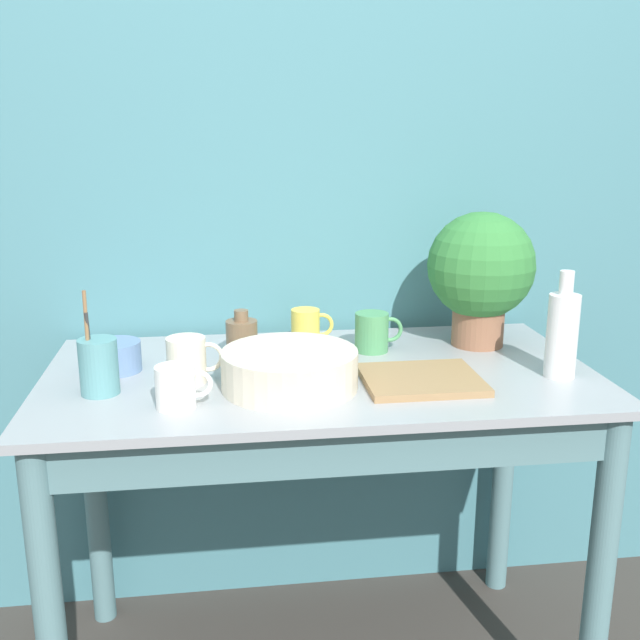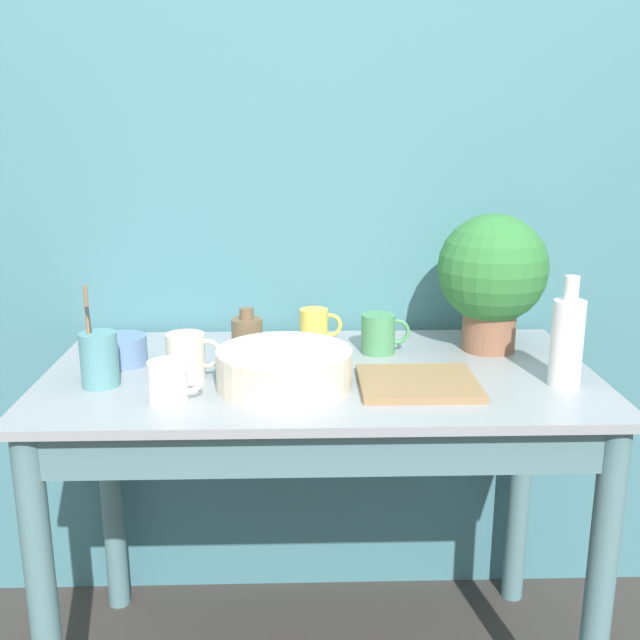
# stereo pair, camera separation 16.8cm
# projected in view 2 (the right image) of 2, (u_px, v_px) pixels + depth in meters

# --- Properties ---
(wall_back) EXTENTS (6.00, 0.05, 2.40)m
(wall_back) POSITION_uv_depth(u_px,v_px,m) (316.00, 182.00, 1.99)
(wall_back) COLOR teal
(wall_back) RESTS_ON ground_plane
(counter_table) EXTENTS (1.25, 0.67, 0.80)m
(counter_table) POSITION_uv_depth(u_px,v_px,m) (320.00, 441.00, 1.73)
(counter_table) COLOR slate
(counter_table) RESTS_ON ground_plane
(potted_plant) EXTENTS (0.27, 0.27, 0.34)m
(potted_plant) POSITION_uv_depth(u_px,v_px,m) (492.00, 274.00, 1.82)
(potted_plant) COLOR #8C5B42
(potted_plant) RESTS_ON counter_table
(bowl_wash_large) EXTENTS (0.29, 0.29, 0.08)m
(bowl_wash_large) POSITION_uv_depth(u_px,v_px,m) (284.00, 368.00, 1.60)
(bowl_wash_large) COLOR beige
(bowl_wash_large) RESTS_ON counter_table
(bottle_tall) EXTENTS (0.07, 0.07, 0.24)m
(bottle_tall) POSITION_uv_depth(u_px,v_px,m) (567.00, 340.00, 1.60)
(bottle_tall) COLOR white
(bottle_tall) RESTS_ON counter_table
(bottle_short) EXTENTS (0.08, 0.08, 0.12)m
(bottle_short) POSITION_uv_depth(u_px,v_px,m) (247.00, 336.00, 1.81)
(bottle_short) COLOR brown
(bottle_short) RESTS_ON counter_table
(mug_white) EXTENTS (0.11, 0.08, 0.09)m
(mug_white) POSITION_uv_depth(u_px,v_px,m) (169.00, 382.00, 1.51)
(mug_white) COLOR white
(mug_white) RESTS_ON counter_table
(mug_cream) EXTENTS (0.12, 0.09, 0.10)m
(mug_cream) POSITION_uv_depth(u_px,v_px,m) (187.00, 356.00, 1.65)
(mug_cream) COLOR beige
(mug_cream) RESTS_ON counter_table
(mug_yellow) EXTENTS (0.11, 0.07, 0.09)m
(mug_yellow) POSITION_uv_depth(u_px,v_px,m) (315.00, 327.00, 1.90)
(mug_yellow) COLOR #E5CC4C
(mug_yellow) RESTS_ON counter_table
(mug_green) EXTENTS (0.12, 0.08, 0.10)m
(mug_green) POSITION_uv_depth(u_px,v_px,m) (379.00, 334.00, 1.84)
(mug_green) COLOR #4C935B
(mug_green) RESTS_ON counter_table
(bowl_small_blue) EXTENTS (0.12, 0.12, 0.07)m
(bowl_small_blue) POSITION_uv_depth(u_px,v_px,m) (122.00, 350.00, 1.75)
(bowl_small_blue) COLOR #6684B2
(bowl_small_blue) RESTS_ON counter_table
(utensil_cup) EXTENTS (0.08, 0.08, 0.22)m
(utensil_cup) POSITION_uv_depth(u_px,v_px,m) (99.00, 359.00, 1.60)
(utensil_cup) COLOR #569399
(utensil_cup) RESTS_ON counter_table
(tray_board) EXTENTS (0.25, 0.22, 0.02)m
(tray_board) POSITION_uv_depth(u_px,v_px,m) (418.00, 383.00, 1.61)
(tray_board) COLOR #99754C
(tray_board) RESTS_ON counter_table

